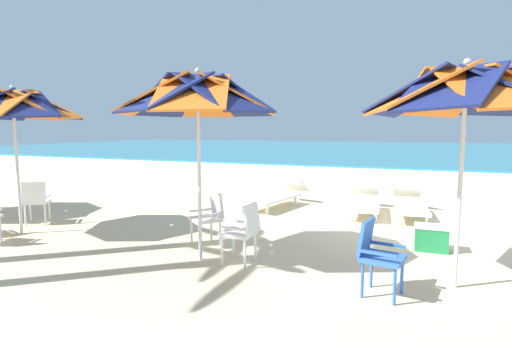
% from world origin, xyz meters
% --- Properties ---
extents(ground_plane, '(80.00, 80.00, 0.00)m').
position_xyz_m(ground_plane, '(0.00, 0.00, 0.00)').
color(ground_plane, beige).
extents(sea, '(80.00, 36.00, 0.10)m').
position_xyz_m(sea, '(0.00, 29.40, 0.05)').
color(sea, teal).
rests_on(sea, ground).
extents(surf_foam, '(80.00, 0.70, 0.01)m').
position_xyz_m(surf_foam, '(0.00, 11.10, 0.01)').
color(surf_foam, white).
rests_on(surf_foam, ground).
extents(beach_umbrella_0, '(2.29, 2.29, 2.69)m').
position_xyz_m(beach_umbrella_0, '(0.50, -2.72, 2.30)').
color(beach_umbrella_0, silver).
rests_on(beach_umbrella_0, ground).
extents(plastic_chair_0, '(0.54, 0.51, 0.87)m').
position_xyz_m(plastic_chair_0, '(-0.37, -3.28, 0.50)').
color(plastic_chair_0, blue).
rests_on(plastic_chair_0, ground).
extents(beach_umbrella_1, '(2.31, 2.31, 2.73)m').
position_xyz_m(beach_umbrella_1, '(-2.84, -2.96, 2.33)').
color(beach_umbrella_1, silver).
rests_on(beach_umbrella_1, ground).
extents(plastic_chair_1, '(0.63, 0.63, 0.87)m').
position_xyz_m(plastic_chair_1, '(-3.06, -2.27, 0.50)').
color(plastic_chair_1, white).
rests_on(plastic_chair_1, ground).
extents(plastic_chair_2, '(0.49, 0.46, 0.87)m').
position_xyz_m(plastic_chair_2, '(-2.19, -2.90, 0.50)').
color(plastic_chair_2, white).
rests_on(plastic_chair_2, ground).
extents(beach_umbrella_2, '(2.26, 2.26, 2.65)m').
position_xyz_m(beach_umbrella_2, '(-6.57, -2.90, 2.29)').
color(beach_umbrella_2, silver).
rests_on(beach_umbrella_2, ground).
extents(plastic_chair_3, '(0.62, 0.63, 0.87)m').
position_xyz_m(plastic_chair_3, '(-6.93, -2.29, 0.50)').
color(plastic_chair_3, white).
rests_on(plastic_chair_3, ground).
extents(sun_lounger_1, '(0.79, 2.19, 0.62)m').
position_xyz_m(sun_lounger_1, '(-0.03, 1.21, 0.28)').
color(sun_lounger_1, white).
rests_on(sun_lounger_1, ground).
extents(sun_lounger_2, '(0.78, 2.19, 0.62)m').
position_xyz_m(sun_lounger_2, '(-0.98, 1.13, 0.28)').
color(sun_lounger_2, white).
rests_on(sun_lounger_2, ground).
extents(sun_lounger_3, '(1.09, 2.23, 0.62)m').
position_xyz_m(sun_lounger_3, '(-3.02, 1.12, 0.28)').
color(sun_lounger_3, white).
rests_on(sun_lounger_3, ground).
extents(cooler_box, '(0.50, 0.34, 0.40)m').
position_xyz_m(cooler_box, '(0.30, -1.25, 0.20)').
color(cooler_box, '#238C4C').
rests_on(cooler_box, ground).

